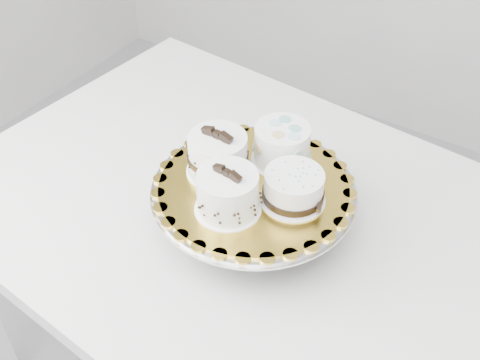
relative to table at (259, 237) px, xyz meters
The scene contains 7 objects.
table is the anchor object (origin of this frame).
cake_stand 0.15m from the table, 81.22° to the right, with size 0.39×0.39×0.11m.
cake_board 0.18m from the table, 81.22° to the right, with size 0.36×0.36×0.01m, color gold.
cake_swirl 0.25m from the table, 90.23° to the right, with size 0.12×0.12×0.10m.
cake_banded 0.23m from the table, 152.63° to the right, with size 0.12×0.12×0.10m.
cake_dots 0.23m from the table, 76.75° to the left, with size 0.13×0.13×0.08m.
cake_ribbon 0.23m from the table, 20.61° to the right, with size 0.14×0.14×0.07m.
Camera 1 is at (0.33, -0.48, 1.62)m, focal length 45.00 mm.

